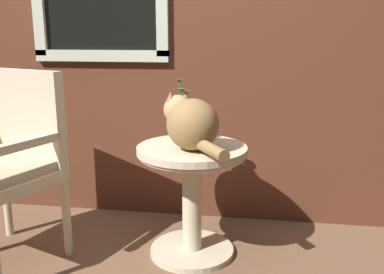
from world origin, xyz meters
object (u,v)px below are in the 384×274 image
Objects in this scene: cat at (191,122)px; pewter_vase_with_ivy at (183,123)px; wicker_chair at (7,156)px; wicker_side_table at (192,182)px.

pewter_vase_with_ivy is (-0.07, 0.16, -0.04)m from cat.
pewter_vase_with_ivy reaches higher than cat.
cat is 1.61× the size of pewter_vase_with_ivy.
wicker_chair is at bearing -172.02° from cat.
cat is at bearing -67.79° from pewter_vase_with_ivy.
wicker_side_table is at bearing 10.33° from wicker_chair.
cat is (0.93, 0.13, 0.18)m from wicker_chair.
wicker_side_table is 0.61× the size of wicker_chair.
wicker_chair is (-0.94, -0.17, 0.15)m from wicker_side_table.
pewter_vase_with_ivy is at bearing 112.21° from cat.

